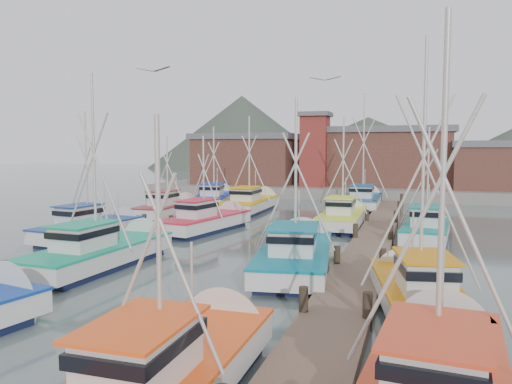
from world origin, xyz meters
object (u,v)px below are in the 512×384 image
(lookout_tower, at_px, (315,149))
(boat_12, at_px, (252,203))
(boat_8, at_px, (209,221))
(boat_4, at_px, (106,251))
(boat_1, at_px, (175,370))

(lookout_tower, height_order, boat_12, lookout_tower)
(lookout_tower, bearing_deg, boat_8, -94.40)
(boat_4, height_order, boat_8, boat_4)
(lookout_tower, height_order, boat_4, lookout_tower)
(boat_1, bearing_deg, boat_4, 130.30)
(boat_8, distance_m, boat_12, 11.33)
(boat_8, bearing_deg, boat_4, -83.24)
(boat_1, relative_size, boat_8, 0.96)
(lookout_tower, relative_size, boat_4, 0.87)
(lookout_tower, xyz_separation_m, boat_8, (-2.02, -26.24, -4.88))
(lookout_tower, height_order, boat_8, lookout_tower)
(boat_8, relative_size, boat_12, 0.89)
(lookout_tower, xyz_separation_m, boat_12, (-2.73, -14.94, -4.87))
(boat_4, distance_m, boat_8, 10.89)
(boat_4, relative_size, boat_8, 1.11)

